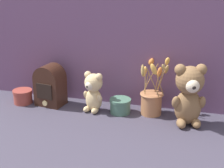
% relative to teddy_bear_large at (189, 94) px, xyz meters
% --- Properties ---
extents(ground_plane, '(4.00, 4.00, 0.00)m').
position_rel_teddy_bear_large_xyz_m(ground_plane, '(-0.39, 0.01, -0.16)').
color(ground_plane, '#3D3847').
extents(backdrop_wall, '(1.54, 0.02, 0.72)m').
position_rel_teddy_bear_large_xyz_m(backdrop_wall, '(-0.39, 0.17, 0.20)').
color(backdrop_wall, '#704C70').
rests_on(backdrop_wall, ground).
extents(teddy_bear_large, '(0.17, 0.16, 0.31)m').
position_rel_teddy_bear_large_xyz_m(teddy_bear_large, '(0.00, 0.00, 0.00)').
color(teddy_bear_large, olive).
rests_on(teddy_bear_large, ground).
extents(teddy_bear_medium, '(0.12, 0.11, 0.22)m').
position_rel_teddy_bear_large_xyz_m(teddy_bear_medium, '(-0.50, 0.03, -0.05)').
color(teddy_bear_medium, '#DBBC84').
rests_on(teddy_bear_medium, ground).
extents(flower_vase, '(0.15, 0.21, 0.31)m').
position_rel_teddy_bear_large_xyz_m(flower_vase, '(-0.19, 0.08, -0.07)').
color(flower_vase, '#AD7047').
rests_on(flower_vase, ground).
extents(vintage_radio, '(0.17, 0.14, 0.23)m').
position_rel_teddy_bear_large_xyz_m(vintage_radio, '(-0.76, 0.05, -0.05)').
color(vintage_radio, '#381E14').
rests_on(vintage_radio, ground).
extents(decorative_tin_tall, '(0.11, 0.11, 0.08)m').
position_rel_teddy_bear_large_xyz_m(decorative_tin_tall, '(-0.92, 0.02, -0.12)').
color(decorative_tin_tall, '#993D33').
rests_on(decorative_tin_tall, ground).
extents(decorative_tin_short, '(0.11, 0.11, 0.08)m').
position_rel_teddy_bear_large_xyz_m(decorative_tin_short, '(-0.35, 0.04, -0.12)').
color(decorative_tin_short, '#47705B').
rests_on(decorative_tin_short, ground).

